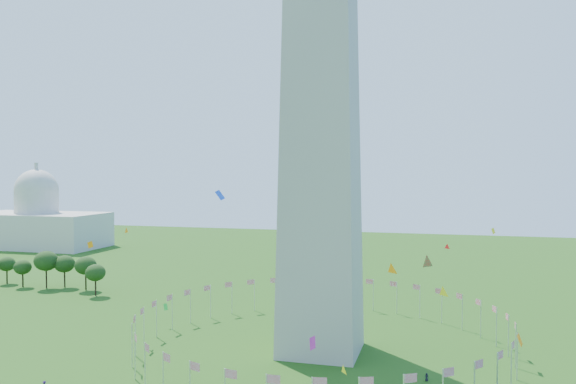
% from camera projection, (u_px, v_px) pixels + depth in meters
% --- Properties ---
extents(flag_ring, '(80.24, 80.24, 9.00)m').
position_uv_depth(flag_ring, '(321.00, 331.00, 123.14)').
color(flag_ring, silver).
rests_on(flag_ring, ground).
extents(capitol_building, '(70.00, 35.00, 46.00)m').
position_uv_depth(capitol_building, '(37.00, 204.00, 295.05)').
color(capitol_building, beige).
rests_on(capitol_building, ground).
extents(kites_aloft, '(95.96, 66.24, 32.68)m').
position_uv_depth(kites_aloft, '(342.00, 285.00, 97.16)').
color(kites_aloft, yellow).
rests_on(kites_aloft, ground).
extents(tree_line_west, '(55.38, 15.40, 12.45)m').
position_uv_depth(tree_line_west, '(40.00, 272.00, 190.17)').
color(tree_line_west, '#254B19').
rests_on(tree_line_west, ground).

